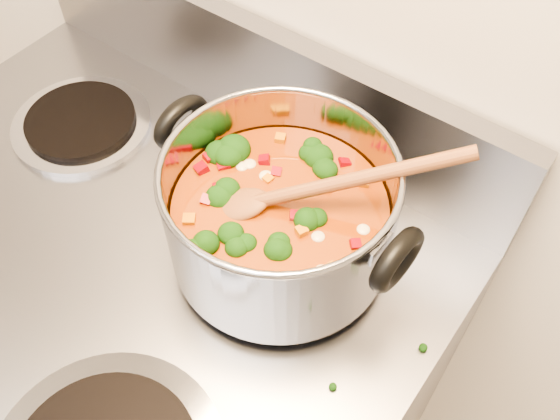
% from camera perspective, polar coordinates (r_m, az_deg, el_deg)
% --- Properties ---
extents(electric_range, '(0.78, 0.71, 1.08)m').
position_cam_1_polar(electric_range, '(1.18, -11.45, -16.75)').
color(electric_range, gray).
rests_on(electric_range, ground).
extents(stockpot, '(0.31, 0.26, 0.15)m').
position_cam_1_polar(stockpot, '(0.69, 0.01, -0.46)').
color(stockpot, gray).
rests_on(stockpot, electric_range).
extents(wooden_spoon, '(0.24, 0.19, 0.12)m').
position_cam_1_polar(wooden_spoon, '(0.66, 1.42, 1.57)').
color(wooden_spoon, brown).
rests_on(wooden_spoon, stockpot).
extents(cooktop_crumbs, '(0.29, 0.32, 0.01)m').
position_cam_1_polar(cooktop_crumbs, '(0.78, 2.29, -1.76)').
color(cooktop_crumbs, black).
rests_on(cooktop_crumbs, electric_range).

